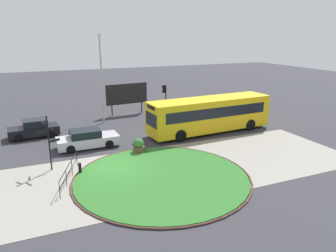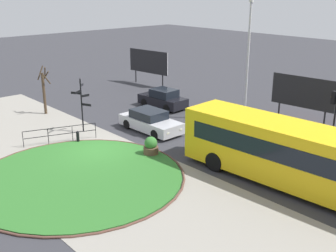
# 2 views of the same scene
# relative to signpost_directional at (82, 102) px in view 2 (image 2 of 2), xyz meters

# --- Properties ---
(ground) EXTENTS (120.00, 120.00, 0.00)m
(ground) POSITION_rel_signpost_directional_xyz_m (3.59, -1.17, -2.05)
(ground) COLOR #333338
(sidewalk_paving) EXTENTS (32.00, 8.36, 0.02)m
(sidewalk_paving) POSITION_rel_signpost_directional_xyz_m (3.59, -2.99, -2.04)
(sidewalk_paving) COLOR gray
(sidewalk_paving) RESTS_ON ground
(grass_island) EXTENTS (10.31, 10.31, 0.10)m
(grass_island) POSITION_rel_signpost_directional_xyz_m (5.94, -3.91, -2.00)
(grass_island) COLOR #2D6B28
(grass_island) RESTS_ON ground
(grass_kerb_ring) EXTENTS (10.62, 10.62, 0.11)m
(grass_kerb_ring) POSITION_rel_signpost_directional_xyz_m (5.94, -3.91, -1.99)
(grass_kerb_ring) COLOR brown
(grass_kerb_ring) RESTS_ON ground
(signpost_directional) EXTENTS (1.28, 1.21, 3.56)m
(signpost_directional) POSITION_rel_signpost_directional_xyz_m (0.00, 0.00, 0.00)
(signpost_directional) COLOR black
(signpost_directional) RESTS_ON ground
(bollard_foreground) EXTENTS (0.19, 0.19, 0.75)m
(bollard_foreground) POSITION_rel_signpost_directional_xyz_m (1.56, -1.33, -1.66)
(bollard_foreground) COLOR black
(bollard_foreground) RESTS_ON ground
(railing_grass_edge) EXTENTS (1.48, 4.13, 1.00)m
(railing_grass_edge) POSITION_rel_signpost_directional_xyz_m (0.84, -2.10, -1.39)
(railing_grass_edge) COLOR black
(railing_grass_edge) RESTS_ON ground
(bus_yellow) EXTENTS (11.20, 3.17, 2.99)m
(bus_yellow) POSITION_rel_signpost_directional_xyz_m (13.33, 3.16, -0.43)
(bus_yellow) COLOR yellow
(bus_yellow) RESTS_ON ground
(car_near_lane) EXTENTS (4.58, 1.94, 1.41)m
(car_near_lane) POSITION_rel_signpost_directional_xyz_m (2.83, 3.35, -1.39)
(car_near_lane) COLOR #B7B7BC
(car_near_lane) RESTS_ON ground
(car_far_lane) EXTENTS (4.07, 2.00, 1.49)m
(car_far_lane) POSITION_rel_signpost_directional_xyz_m (-0.80, 7.70, -1.36)
(car_far_lane) COLOR black
(car_far_lane) RESTS_ON ground
(traffic_light_near) EXTENTS (0.48, 0.31, 3.24)m
(traffic_light_near) POSITION_rel_signpost_directional_xyz_m (11.92, 9.97, 0.34)
(traffic_light_near) COLOR black
(traffic_light_near) RESTS_ON ground
(lamppost_tall) EXTENTS (0.32, 0.32, 8.33)m
(lamppost_tall) POSITION_rel_signpost_directional_xyz_m (5.52, 9.87, 2.41)
(lamppost_tall) COLOR #B7B7BC
(lamppost_tall) RESTS_ON ground
(billboard_left) EXTENTS (4.79, 0.74, 3.33)m
(billboard_left) POSITION_rel_signpost_directional_xyz_m (-7.74, 12.03, 0.16)
(billboard_left) COLOR black
(billboard_left) RESTS_ON ground
(billboard_right) EXTENTS (4.57, 0.55, 3.28)m
(billboard_right) POSITION_rel_signpost_directional_xyz_m (8.55, 12.24, 0.11)
(billboard_right) COLOR black
(billboard_right) RESTS_ON ground
(planter_near_signpost) EXTENTS (0.85, 0.85, 1.09)m
(planter_near_signpost) POSITION_rel_signpost_directional_xyz_m (6.04, 0.71, -1.55)
(planter_near_signpost) COLOR brown
(planter_near_signpost) RESTS_ON ground
(street_tree_bare) EXTENTS (1.00, 0.84, 3.58)m
(street_tree_bare) POSITION_rel_signpost_directional_xyz_m (-5.43, 0.09, -0.22)
(street_tree_bare) COLOR #423323
(street_tree_bare) RESTS_ON ground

